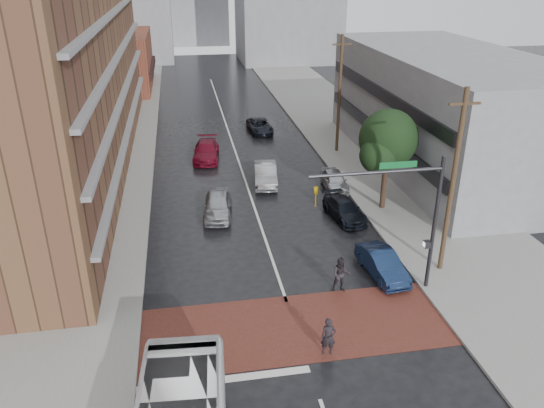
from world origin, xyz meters
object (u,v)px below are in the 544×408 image
object	(u,v)px
car_travel_b	(266,174)
car_parked_near	(382,264)
car_parked_far	(335,180)
car_travel_a	(218,205)
pedestrian_a	(328,337)
car_travel_c	(206,151)
suv_travel	(260,126)
car_parked_mid	(344,210)
pedestrian_b	(341,275)

from	to	relation	value
car_travel_b	car_parked_near	size ratio (longest dim) A/B	1.13
car_parked_far	car_parked_near	bearing A→B (deg)	-90.93
car_travel_a	car_travel_b	distance (m)	6.34
pedestrian_a	car_travel_c	distance (m)	25.82
car_parked_near	car_parked_far	world-z (taller)	car_parked_near
suv_travel	car_travel_b	bearing A→B (deg)	-99.62
pedestrian_a	car_parked_far	size ratio (longest dim) A/B	0.45
car_parked_mid	car_parked_far	distance (m)	4.94
pedestrian_a	car_travel_a	distance (m)	14.84
car_parked_far	car_travel_b	bearing A→B (deg)	162.25
car_travel_a	pedestrian_b	bearing A→B (deg)	-54.30
car_travel_c	pedestrian_b	bearing A→B (deg)	-68.64
car_parked_mid	car_travel_b	bearing A→B (deg)	113.15
car_travel_a	suv_travel	distance (m)	19.03
suv_travel	car_parked_mid	xyz separation A→B (m)	(2.51, -19.99, -0.01)
car_parked_near	car_parked_far	size ratio (longest dim) A/B	1.05
suv_travel	car_parked_near	xyz separation A→B (m)	(2.46, -27.01, 0.05)
pedestrian_b	car_parked_far	world-z (taller)	pedestrian_b
pedestrian_b	car_travel_b	xyz separation A→B (m)	(-1.44, 14.83, -0.19)
pedestrian_b	car_parked_far	xyz separation A→B (m)	(3.42, 13.00, -0.29)
pedestrian_b	car_travel_a	size ratio (longest dim) A/B	0.43
car_travel_c	car_parked_near	xyz separation A→B (m)	(8.12, -19.98, -0.06)
car_parked_mid	pedestrian_b	bearing A→B (deg)	-116.46
car_travel_b	car_parked_far	size ratio (longest dim) A/B	1.18
car_travel_b	pedestrian_a	bearing A→B (deg)	-84.37
pedestrian_b	pedestrian_a	bearing A→B (deg)	-98.48
car_travel_a	car_travel_c	xyz separation A→B (m)	(-0.07, 11.16, -0.02)
suv_travel	car_parked_far	world-z (taller)	car_parked_far
car_parked_near	car_parked_far	xyz separation A→B (m)	(0.80, 11.91, -0.01)
car_parked_far	car_parked_mid	bearing A→B (deg)	-95.82
pedestrian_b	car_travel_b	world-z (taller)	pedestrian_b
suv_travel	car_parked_near	world-z (taller)	car_parked_near
pedestrian_a	pedestrian_b	distance (m)	4.88
car_travel_c	car_parked_mid	world-z (taller)	car_travel_c
car_travel_b	car_parked_near	bearing A→B (deg)	-66.59
pedestrian_a	car_travel_a	xyz separation A→B (m)	(-3.53, 14.41, -0.12)
suv_travel	car_parked_far	bearing A→B (deg)	-80.58
car_parked_mid	car_parked_far	size ratio (longest dim) A/B	1.08
car_travel_c	suv_travel	distance (m)	9.03
pedestrian_b	suv_travel	world-z (taller)	pedestrian_b
car_travel_b	car_parked_near	distance (m)	14.33
car_travel_b	car_travel_c	size ratio (longest dim) A/B	0.91
car_travel_b	suv_travel	world-z (taller)	car_travel_b
car_travel_c	pedestrian_a	bearing A→B (deg)	-75.24
car_travel_b	car_travel_a	bearing A→B (deg)	-122.04
car_travel_c	car_parked_far	world-z (taller)	car_travel_c
car_travel_a	car_parked_near	size ratio (longest dim) A/B	1.08
car_parked_near	suv_travel	bearing A→B (deg)	89.81
pedestrian_a	pedestrian_b	bearing A→B (deg)	76.54
suv_travel	car_travel_c	bearing A→B (deg)	-131.58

